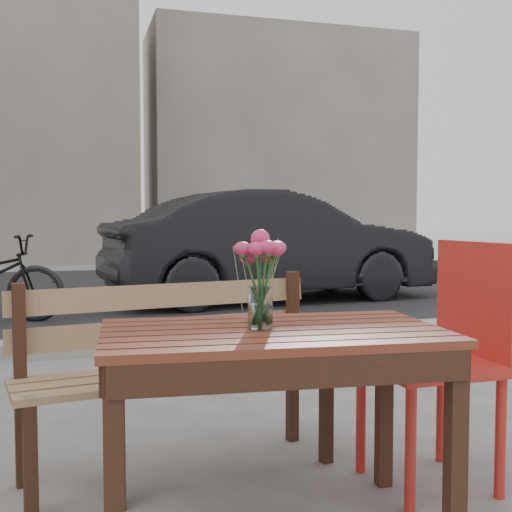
{
  "coord_description": "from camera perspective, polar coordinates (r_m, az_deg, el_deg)",
  "views": [
    {
      "loc": [
        -0.49,
        -2.04,
        1.05
      ],
      "look_at": [
        0.1,
        0.01,
        0.92
      ],
      "focal_mm": 45.0,
      "sensor_mm": 36.0,
      "label": 1
    }
  ],
  "objects": [
    {
      "name": "red_chair",
      "position": [
        2.65,
        16.74,
        -7.48
      ],
      "size": [
        0.49,
        0.49,
        0.95
      ],
      "rotation": [
        0.0,
        0.0,
        -1.54
      ],
      "color": "red",
      "rests_on": "ground"
    },
    {
      "name": "main_vase",
      "position": [
        2.1,
        0.38,
        -1.0
      ],
      "size": [
        0.18,
        0.18,
        0.32
      ],
      "color": "white",
      "rests_on": "main_table"
    },
    {
      "name": "backdrop_buildings",
      "position": [
        16.65,
        -13.84,
        12.19
      ],
      "size": [
        15.5,
        4.0,
        8.0
      ],
      "color": "slate",
      "rests_on": "ground"
    },
    {
      "name": "street",
      "position": [
        7.19,
        -11.98,
        -4.76
      ],
      "size": [
        30.0,
        8.12,
        0.12
      ],
      "color": "black",
      "rests_on": "ground"
    },
    {
      "name": "parked_car",
      "position": [
        8.09,
        1.37,
        0.87
      ],
      "size": [
        4.3,
        1.95,
        1.37
      ],
      "primitive_type": "imported",
      "rotation": [
        0.0,
        0.0,
        1.7
      ],
      "color": "black",
      "rests_on": "ground"
    },
    {
      "name": "main_bench",
      "position": [
        2.72,
        -7.27,
        -8.34
      ],
      "size": [
        1.36,
        0.6,
        0.82
      ],
      "rotation": [
        0.0,
        0.0,
        0.17
      ],
      "color": "#98714E",
      "rests_on": "ground"
    },
    {
      "name": "main_table",
      "position": [
        2.14,
        1.51,
        -9.45
      ],
      "size": [
        1.16,
        0.73,
        0.68
      ],
      "rotation": [
        0.0,
        0.0,
        -0.08
      ],
      "color": "#5C2C18",
      "rests_on": "ground"
    }
  ]
}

